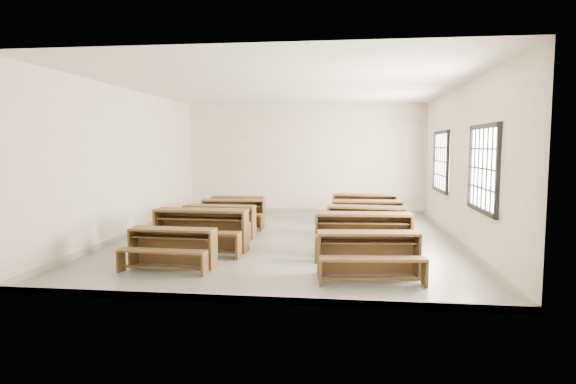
# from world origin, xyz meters

# --- Properties ---
(room) EXTENTS (8.50, 8.50, 3.20)m
(room) POSITION_xyz_m (0.09, 0.00, 2.14)
(room) COLOR gray
(room) RESTS_ON ground
(desk_set_0) EXTENTS (1.44, 0.79, 0.63)m
(desk_set_0) POSITION_xyz_m (-1.58, -2.62, 0.37)
(desk_set_0) COLOR brown
(desk_set_0) RESTS_ON ground
(desk_set_1) EXTENTS (1.77, 0.95, 0.79)m
(desk_set_1) POSITION_xyz_m (-1.48, -1.39, 0.46)
(desk_set_1) COLOR brown
(desk_set_1) RESTS_ON ground
(desk_set_2) EXTENTS (1.56, 0.83, 0.69)m
(desk_set_2) POSITION_xyz_m (-1.49, -0.05, 0.40)
(desk_set_2) COLOR brown
(desk_set_2) RESTS_ON ground
(desk_set_3) EXTENTS (1.55, 0.87, 0.68)m
(desk_set_3) POSITION_xyz_m (-1.49, 1.25, 0.39)
(desk_set_3) COLOR brown
(desk_set_3) RESTS_ON ground
(desk_set_4) EXTENTS (1.41, 0.74, 0.63)m
(desk_set_4) POSITION_xyz_m (-1.63, 2.38, 0.37)
(desk_set_4) COLOR brown
(desk_set_4) RESTS_ON ground
(desk_set_5) EXTENTS (1.59, 0.94, 0.68)m
(desk_set_5) POSITION_xyz_m (1.56, -2.84, 0.40)
(desk_set_5) COLOR brown
(desk_set_5) RESTS_ON ground
(desk_set_6) EXTENTS (1.77, 0.99, 0.77)m
(desk_set_6) POSITION_xyz_m (1.53, -1.44, 0.45)
(desk_set_6) COLOR brown
(desk_set_6) RESTS_ON ground
(desk_set_7) EXTENTS (1.70, 1.00, 0.73)m
(desk_set_7) POSITION_xyz_m (1.66, -0.12, 0.43)
(desk_set_7) COLOR brown
(desk_set_7) RESTS_ON ground
(desk_set_8) EXTENTS (1.62, 0.86, 0.72)m
(desk_set_8) POSITION_xyz_m (1.70, 1.02, 0.42)
(desk_set_8) COLOR brown
(desk_set_8) RESTS_ON ground
(desk_set_9) EXTENTS (1.65, 0.89, 0.73)m
(desk_set_9) POSITION_xyz_m (1.69, 2.41, 0.43)
(desk_set_9) COLOR brown
(desk_set_9) RESTS_ON ground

